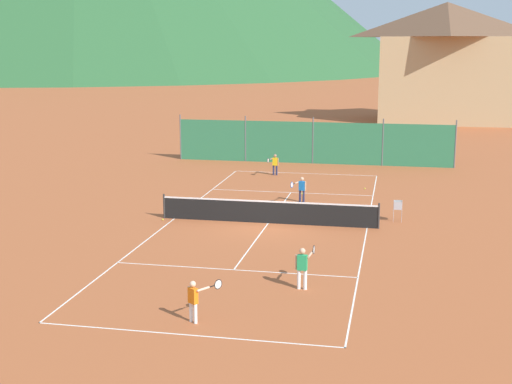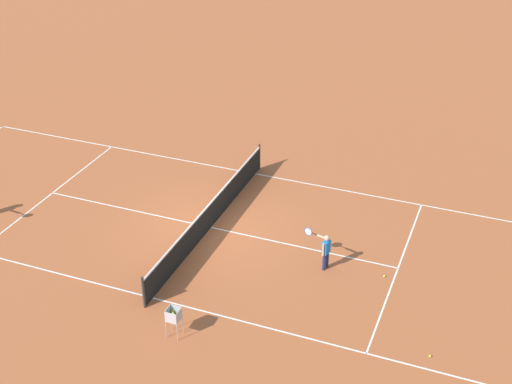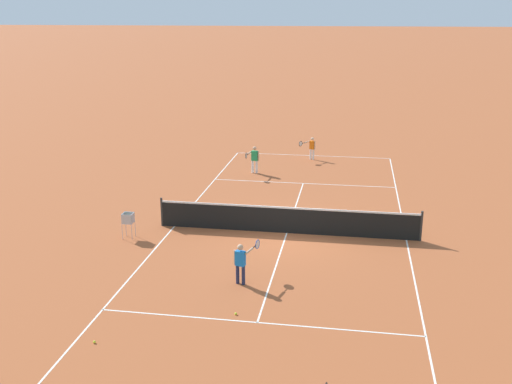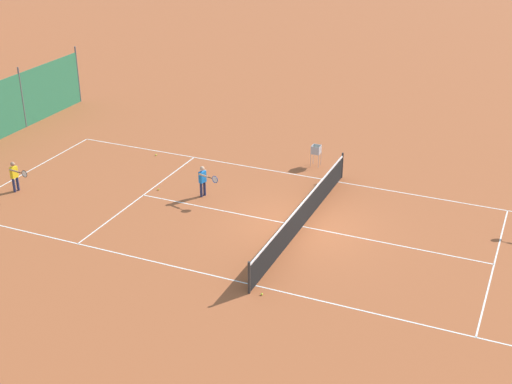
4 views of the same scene
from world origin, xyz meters
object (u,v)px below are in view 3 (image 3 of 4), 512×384
Objects in this scene: tennis_ball_by_net_left at (236,314)px; tennis_ball_service_box at (94,342)px; player_near_baseline at (311,147)px; tennis_net at (287,220)px; player_near_service at (241,260)px; tennis_ball_near_corner at (417,236)px; ball_hopper at (128,220)px; player_far_baseline at (254,158)px.

tennis_ball_by_net_left and tennis_ball_service_box have the same top height.
tennis_ball_by_net_left is at bearing 87.96° from player_near_baseline.
tennis_ball_by_net_left is (0.61, 6.10, -0.47)m from tennis_net.
tennis_ball_near_corner is at bearing -138.94° from player_near_service.
ball_hopper is at bearing -75.83° from tennis_ball_service_box.
tennis_ball_by_net_left is 0.07× the size of ball_hopper.
player_near_service is 1.03× the size of player_near_baseline.
player_near_baseline is 13.46m from ball_hopper.
player_near_service is 1.99m from tennis_ball_by_net_left.
player_far_baseline is at bearing -82.07° from player_near_service.
tennis_ball_by_net_left is at bearing -147.88° from tennis_ball_service_box.
player_near_service is at bearing 79.17° from tennis_net.
tennis_ball_by_net_left and tennis_ball_near_corner have the same top height.
player_far_baseline reaches higher than player_near_service.
tennis_ball_near_corner is 0.07× the size of ball_hopper.
player_near_baseline reaches higher than tennis_net.
tennis_ball_service_box is at bearing 79.22° from player_near_baseline.
tennis_ball_near_corner is (-8.11, -8.37, 0.00)m from tennis_ball_service_box.
tennis_ball_by_net_left is 6.70m from ball_hopper.
tennis_net is 7.04× the size of player_far_baseline.
tennis_ball_near_corner is at bearing -175.16° from tennis_net.
tennis_net is 139.09× the size of tennis_ball_near_corner.
tennis_ball_near_corner is at bearing 112.91° from player_near_baseline.
tennis_ball_by_net_left is 3.55m from tennis_ball_service_box.
tennis_ball_by_net_left is 8.25m from tennis_ball_near_corner.
tennis_ball_service_box is 6.87m from ball_hopper.
player_near_baseline is (-2.49, -3.23, -0.07)m from player_far_baseline.
ball_hopper is at bearing 14.33° from tennis_net.
player_near_baseline is at bearing -100.78° from tennis_ball_service_box.
player_near_service reaches higher than ball_hopper.
tennis_net is 7.58× the size of player_near_service.
tennis_ball_by_net_left is (-1.88, 13.89, -0.73)m from player_far_baseline.
tennis_net is at bearing -100.83° from player_near_service.
tennis_ball_near_corner is at bearing -134.11° from tennis_ball_service_box.
player_near_baseline is 11.57m from tennis_ball_near_corner.
player_far_baseline is at bearing -46.71° from tennis_ball_near_corner.
ball_hopper reaches higher than tennis_ball_near_corner.
player_near_baseline is at bearing -67.09° from tennis_ball_near_corner.
tennis_ball_service_box is 0.07× the size of ball_hopper.
tennis_net is 4.32m from player_near_service.
tennis_ball_by_net_left is at bearing 51.77° from tennis_ball_near_corner.
player_near_baseline is 19.36m from tennis_ball_service_box.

